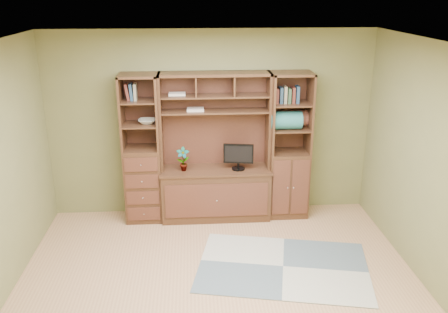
{
  "coord_description": "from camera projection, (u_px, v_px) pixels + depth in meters",
  "views": [
    {
      "loc": [
        -0.26,
        -4.39,
        3.09
      ],
      "look_at": [
        0.13,
        1.2,
        1.1
      ],
      "focal_mm": 38.0,
      "sensor_mm": 36.0,
      "label": 1
    }
  ],
  "objects": [
    {
      "name": "orchid",
      "position": [
        183.0,
        159.0,
        6.45
      ],
      "size": [
        0.18,
        0.12,
        0.33
      ],
      "primitive_type": "imported",
      "color": "#AF663B",
      "rests_on": "center_hutch"
    },
    {
      "name": "blanket_teal",
      "position": [
        286.0,
        120.0,
        6.39
      ],
      "size": [
        0.42,
        0.24,
        0.24
      ],
      "primitive_type": "cube",
      "color": "#2A6F6E",
      "rests_on": "right_tower"
    },
    {
      "name": "rug",
      "position": [
        283.0,
        267.0,
        5.56
      ],
      "size": [
        2.19,
        1.68,
        0.01
      ],
      "primitive_type": "cube",
      "rotation": [
        0.0,
        0.0,
        -0.21
      ],
      "color": "gray",
      "rests_on": "ground"
    },
    {
      "name": "right_tower",
      "position": [
        289.0,
        146.0,
        6.57
      ],
      "size": [
        0.55,
        0.45,
        2.05
      ],
      "primitive_type": "cube",
      "color": "#442717",
      "rests_on": "ground"
    },
    {
      "name": "left_tower",
      "position": [
        142.0,
        149.0,
        6.44
      ],
      "size": [
        0.5,
        0.45,
        2.05
      ],
      "primitive_type": "cube",
      "color": "#442717",
      "rests_on": "ground"
    },
    {
      "name": "room",
      "position": [
        219.0,
        178.0,
        4.74
      ],
      "size": [
        4.6,
        4.1,
        2.64
      ],
      "color": "tan",
      "rests_on": "ground"
    },
    {
      "name": "magazines",
      "position": [
        195.0,
        109.0,
        6.35
      ],
      "size": [
        0.23,
        0.17,
        0.03
      ],
      "primitive_type": "cube",
      "color": "beige",
      "rests_on": "center_hutch"
    },
    {
      "name": "center_hutch",
      "position": [
        215.0,
        149.0,
        6.47
      ],
      "size": [
        1.54,
        0.53,
        2.05
      ],
      "primitive_type": "cube",
      "color": "#442717",
      "rests_on": "ground"
    },
    {
      "name": "monitor",
      "position": [
        238.0,
        152.0,
        6.47
      ],
      "size": [
        0.44,
        0.24,
        0.5
      ],
      "primitive_type": "cube",
      "rotation": [
        0.0,
        0.0,
        -0.15
      ],
      "color": "black",
      "rests_on": "center_hutch"
    },
    {
      "name": "bowl",
      "position": [
        147.0,
        121.0,
        6.31
      ],
      "size": [
        0.24,
        0.24,
        0.06
      ],
      "primitive_type": "imported",
      "color": "beige",
      "rests_on": "left_tower"
    },
    {
      "name": "blanket_red",
      "position": [
        293.0,
        118.0,
        6.52
      ],
      "size": [
        0.4,
        0.22,
        0.22
      ],
      "primitive_type": "cube",
      "color": "brown",
      "rests_on": "right_tower"
    }
  ]
}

